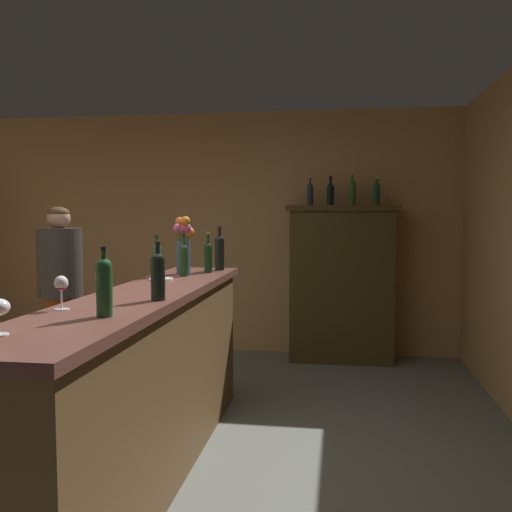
{
  "coord_description": "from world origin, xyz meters",
  "views": [
    {
      "loc": [
        1.46,
        -3.04,
        1.51
      ],
      "look_at": [
        1.01,
        -0.09,
        1.29
      ],
      "focal_mm": 39.2,
      "sensor_mm": 36.0,
      "label": 1
    }
  ],
  "objects_px": {
    "patron_tall": "(61,290)",
    "display_bottle_midleft": "(330,193)",
    "wine_bottle_malbec": "(220,251)",
    "cheese_plate": "(161,279)",
    "wine_bottle_rose": "(157,259)",
    "wine_bottle_chardonnay": "(104,284)",
    "wine_bottle_pinot": "(184,259)",
    "wine_bottle_merlot": "(208,256)",
    "wine_glass_mid": "(61,285)",
    "display_bottle_midright": "(377,193)",
    "flower_arrangement": "(184,243)",
    "display_cabinet": "(342,280)",
    "display_bottle_center": "(352,192)",
    "wine_bottle_riesling": "(158,274)",
    "bar_counter": "(145,385)",
    "display_bottle_left": "(310,193)"
  },
  "relations": [
    {
      "from": "patron_tall",
      "to": "display_bottle_midleft",
      "type": "bearing_deg",
      "value": 70.34
    },
    {
      "from": "wine_bottle_malbec",
      "to": "cheese_plate",
      "type": "relative_size",
      "value": 2.14
    },
    {
      "from": "wine_bottle_rose",
      "to": "wine_bottle_chardonnay",
      "type": "height_order",
      "value": "wine_bottle_chardonnay"
    },
    {
      "from": "wine_bottle_pinot",
      "to": "wine_bottle_merlot",
      "type": "bearing_deg",
      "value": 66.33
    },
    {
      "from": "wine_glass_mid",
      "to": "wine_bottle_chardonnay",
      "type": "bearing_deg",
      "value": -26.92
    },
    {
      "from": "cheese_plate",
      "to": "display_bottle_midright",
      "type": "height_order",
      "value": "display_bottle_midright"
    },
    {
      "from": "cheese_plate",
      "to": "display_bottle_midleft",
      "type": "xyz_separation_m",
      "value": [
        1.08,
        2.2,
        0.65
      ]
    },
    {
      "from": "wine_bottle_malbec",
      "to": "flower_arrangement",
      "type": "xyz_separation_m",
      "value": [
        -0.2,
        -0.3,
        0.08
      ]
    },
    {
      "from": "display_cabinet",
      "to": "display_bottle_center",
      "type": "relative_size",
      "value": 5.05
    },
    {
      "from": "wine_glass_mid",
      "to": "wine_bottle_rose",
      "type": "bearing_deg",
      "value": 89.72
    },
    {
      "from": "wine_bottle_chardonnay",
      "to": "display_bottle_midleft",
      "type": "bearing_deg",
      "value": 75.85
    },
    {
      "from": "wine_bottle_chardonnay",
      "to": "patron_tall",
      "type": "relative_size",
      "value": 0.19
    },
    {
      "from": "wine_bottle_pinot",
      "to": "wine_bottle_chardonnay",
      "type": "xyz_separation_m",
      "value": [
        0.1,
        -1.58,
        0.01
      ]
    },
    {
      "from": "cheese_plate",
      "to": "display_bottle_midright",
      "type": "xyz_separation_m",
      "value": [
        1.54,
        2.2,
        0.65
      ]
    },
    {
      "from": "wine_bottle_malbec",
      "to": "display_bottle_midleft",
      "type": "xyz_separation_m",
      "value": [
        0.83,
        1.48,
        0.51
      ]
    },
    {
      "from": "wine_bottle_rose",
      "to": "wine_bottle_chardonnay",
      "type": "relative_size",
      "value": 0.97
    },
    {
      "from": "wine_bottle_malbec",
      "to": "wine_glass_mid",
      "type": "bearing_deg",
      "value": -99.69
    },
    {
      "from": "wine_bottle_rose",
      "to": "wine_bottle_riesling",
      "type": "distance_m",
      "value": 1.05
    },
    {
      "from": "wine_bottle_chardonnay",
      "to": "wine_glass_mid",
      "type": "height_order",
      "value": "wine_bottle_chardonnay"
    },
    {
      "from": "cheese_plate",
      "to": "display_bottle_midright",
      "type": "distance_m",
      "value": 2.76
    },
    {
      "from": "display_bottle_midleft",
      "to": "wine_bottle_riesling",
      "type": "bearing_deg",
      "value": -104.86
    },
    {
      "from": "bar_counter",
      "to": "wine_glass_mid",
      "type": "relative_size",
      "value": 18.92
    },
    {
      "from": "bar_counter",
      "to": "cheese_plate",
      "type": "relative_size",
      "value": 18.49
    },
    {
      "from": "display_cabinet",
      "to": "wine_bottle_pinot",
      "type": "relative_size",
      "value": 5.38
    },
    {
      "from": "wine_bottle_merlot",
      "to": "wine_bottle_chardonnay",
      "type": "relative_size",
      "value": 1.01
    },
    {
      "from": "display_bottle_midleft",
      "to": "display_bottle_midright",
      "type": "relative_size",
      "value": 1.07
    },
    {
      "from": "patron_tall",
      "to": "wine_bottle_chardonnay",
      "type": "bearing_deg",
      "value": -17.61
    },
    {
      "from": "wine_bottle_merlot",
      "to": "display_bottle_midleft",
      "type": "relative_size",
      "value": 1.03
    },
    {
      "from": "wine_bottle_pinot",
      "to": "wine_bottle_malbec",
      "type": "distance_m",
      "value": 0.49
    },
    {
      "from": "flower_arrangement",
      "to": "display_bottle_midright",
      "type": "distance_m",
      "value": 2.37
    },
    {
      "from": "flower_arrangement",
      "to": "wine_bottle_pinot",
      "type": "bearing_deg",
      "value": -73.92
    },
    {
      "from": "cheese_plate",
      "to": "display_bottle_midright",
      "type": "relative_size",
      "value": 0.58
    },
    {
      "from": "bar_counter",
      "to": "cheese_plate",
      "type": "height_order",
      "value": "cheese_plate"
    },
    {
      "from": "wine_bottle_pinot",
      "to": "wine_glass_mid",
      "type": "bearing_deg",
      "value": -96.67
    },
    {
      "from": "display_cabinet",
      "to": "flower_arrangement",
      "type": "distance_m",
      "value": 2.18
    },
    {
      "from": "display_bottle_midleft",
      "to": "patron_tall",
      "type": "xyz_separation_m",
      "value": [
        -2.27,
        -1.31,
        -0.87
      ]
    },
    {
      "from": "display_cabinet",
      "to": "wine_bottle_malbec",
      "type": "xyz_separation_m",
      "value": [
        -0.96,
        -1.48,
        0.39
      ]
    },
    {
      "from": "wine_bottle_merlot",
      "to": "wine_bottle_rose",
      "type": "bearing_deg",
      "value": -126.66
    },
    {
      "from": "display_bottle_midleft",
      "to": "patron_tall",
      "type": "height_order",
      "value": "display_bottle_midleft"
    },
    {
      "from": "display_bottle_midright",
      "to": "patron_tall",
      "type": "bearing_deg",
      "value": -154.48
    },
    {
      "from": "wine_bottle_rose",
      "to": "wine_bottle_riesling",
      "type": "xyz_separation_m",
      "value": [
        0.34,
        -0.99,
        0.0
      ]
    },
    {
      "from": "bar_counter",
      "to": "display_bottle_center",
      "type": "bearing_deg",
      "value": 66.65
    },
    {
      "from": "flower_arrangement",
      "to": "display_bottle_midright",
      "type": "relative_size",
      "value": 1.52
    },
    {
      "from": "patron_tall",
      "to": "wine_bottle_rose",
      "type": "bearing_deg",
      "value": 6.59
    },
    {
      "from": "wine_bottle_merlot",
      "to": "wine_glass_mid",
      "type": "distance_m",
      "value": 1.73
    },
    {
      "from": "display_bottle_left",
      "to": "display_bottle_midright",
      "type": "relative_size",
      "value": 1.06
    },
    {
      "from": "bar_counter",
      "to": "flower_arrangement",
      "type": "distance_m",
      "value": 1.26
    },
    {
      "from": "wine_bottle_rose",
      "to": "display_bottle_midleft",
      "type": "relative_size",
      "value": 0.99
    },
    {
      "from": "wine_bottle_chardonnay",
      "to": "display_bottle_center",
      "type": "distance_m",
      "value": 3.74
    },
    {
      "from": "wine_bottle_pinot",
      "to": "display_bottle_left",
      "type": "bearing_deg",
      "value": 68.1
    }
  ]
}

